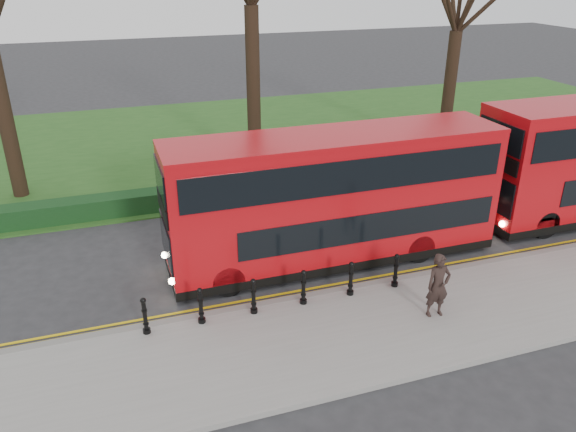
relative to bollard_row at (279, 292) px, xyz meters
name	(u,v)px	position (x,y,z in m)	size (l,w,h in m)	color
ground	(281,285)	(0.48, 1.35, -0.65)	(120.00, 120.00, 0.00)	#28282B
pavement	(317,341)	(0.48, -1.65, -0.57)	(60.00, 4.00, 0.15)	gray
kerb	(291,300)	(0.48, 0.35, -0.57)	(60.00, 0.25, 0.16)	slate
grass_verge	(194,143)	(0.48, 16.35, -0.62)	(60.00, 18.00, 0.06)	#234F1A
hedge	(229,191)	(0.48, 8.15, -0.25)	(60.00, 0.90, 0.80)	black
yellow_line_outer	(288,297)	(0.48, 0.65, -0.64)	(60.00, 0.10, 0.01)	yellow
yellow_line_inner	(286,293)	(0.48, 0.85, -0.64)	(60.00, 0.10, 0.01)	yellow
bollard_row	(279,292)	(0.00, 0.00, 0.00)	(7.29, 0.15, 1.00)	black
bus_lead	(335,199)	(2.59, 2.36, 1.46)	(10.52, 2.42, 4.18)	#AF0B11
pedestrian	(438,286)	(3.90, -1.65, 0.41)	(0.66, 0.43, 1.81)	black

